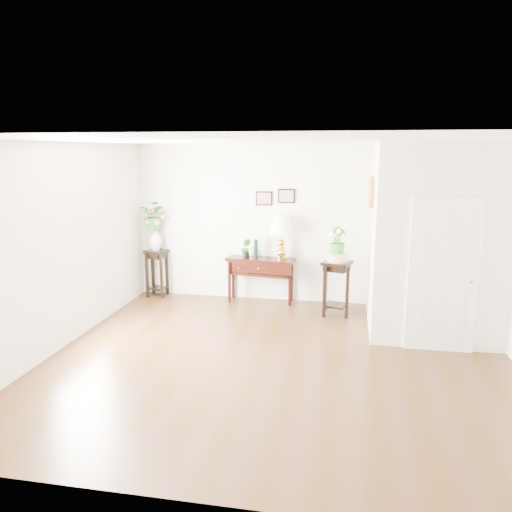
% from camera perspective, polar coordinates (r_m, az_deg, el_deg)
% --- Properties ---
extents(floor, '(6.00, 5.50, 0.02)m').
position_cam_1_polar(floor, '(6.62, 2.49, -11.93)').
color(floor, '#442719').
rests_on(floor, ground).
extents(ceiling, '(6.00, 5.50, 0.02)m').
position_cam_1_polar(ceiling, '(6.06, 2.74, 13.08)').
color(ceiling, white).
rests_on(ceiling, ground).
extents(wall_back, '(6.00, 0.02, 2.80)m').
position_cam_1_polar(wall_back, '(8.88, 5.08, 3.62)').
color(wall_back, silver).
rests_on(wall_back, ground).
extents(wall_front, '(6.00, 0.02, 2.80)m').
position_cam_1_polar(wall_front, '(3.59, -3.58, -8.96)').
color(wall_front, silver).
rests_on(wall_front, ground).
extents(wall_left, '(0.02, 5.50, 2.80)m').
position_cam_1_polar(wall_left, '(7.23, -21.66, 0.91)').
color(wall_left, silver).
rests_on(wall_left, ground).
extents(partition, '(1.80, 1.95, 2.80)m').
position_cam_1_polar(partition, '(7.98, 19.57, 2.03)').
color(partition, silver).
rests_on(partition, floor).
extents(door, '(0.90, 0.05, 2.10)m').
position_cam_1_polar(door, '(7.08, 20.59, -2.13)').
color(door, silver).
rests_on(door, floor).
extents(art_print_left, '(0.30, 0.02, 0.25)m').
position_cam_1_polar(art_print_left, '(8.89, 0.92, 6.60)').
color(art_print_left, black).
rests_on(art_print_left, wall_back).
extents(art_print_right, '(0.30, 0.02, 0.25)m').
position_cam_1_polar(art_print_right, '(8.83, 3.50, 6.86)').
color(art_print_right, black).
rests_on(art_print_right, wall_back).
extents(wall_ornament, '(0.07, 0.51, 0.51)m').
position_cam_1_polar(wall_ornament, '(7.93, 13.00, 7.10)').
color(wall_ornament, orange).
rests_on(wall_ornament, partition).
extents(console_table, '(1.25, 0.58, 0.81)m').
position_cam_1_polar(console_table, '(8.97, 0.53, -2.75)').
color(console_table, black).
rests_on(console_table, floor).
extents(table_lamp, '(0.49, 0.49, 0.78)m').
position_cam_1_polar(table_lamp, '(8.76, 2.94, 1.91)').
color(table_lamp, '#AA912C').
rests_on(table_lamp, console_table).
extents(green_vase, '(0.08, 0.08, 0.33)m').
position_cam_1_polar(green_vase, '(8.86, -0.03, 0.86)').
color(green_vase, black).
rests_on(green_vase, console_table).
extents(potted_plant, '(0.19, 0.16, 0.33)m').
position_cam_1_polar(potted_plant, '(8.90, -1.17, 0.87)').
color(potted_plant, '#28721D').
rests_on(potted_plant, console_table).
extents(plant_stand_a, '(0.42, 0.42, 0.88)m').
position_cam_1_polar(plant_stand_a, '(9.51, -11.24, -1.90)').
color(plant_stand_a, black).
rests_on(plant_stand_a, floor).
extents(porcelain_vase, '(0.25, 0.25, 0.41)m').
position_cam_1_polar(porcelain_vase, '(9.38, -11.40, 2.03)').
color(porcelain_vase, silver).
rests_on(porcelain_vase, plant_stand_a).
extents(lily_arrangement, '(0.61, 0.57, 0.57)m').
position_cam_1_polar(lily_arrangement, '(9.31, -11.52, 4.81)').
color(lily_arrangement, '#28721D').
rests_on(lily_arrangement, porcelain_vase).
extents(plant_stand_b, '(0.53, 0.53, 0.90)m').
position_cam_1_polar(plant_stand_b, '(8.37, 9.15, -3.64)').
color(plant_stand_b, black).
rests_on(plant_stand_b, floor).
extents(ceramic_bowl, '(0.37, 0.37, 0.15)m').
position_cam_1_polar(ceramic_bowl, '(8.24, 9.27, -0.08)').
color(ceramic_bowl, '#BBAB8B').
rests_on(ceramic_bowl, plant_stand_b).
extents(narcissus, '(0.34, 0.34, 0.46)m').
position_cam_1_polar(narcissus, '(8.19, 9.33, 1.75)').
color(narcissus, '#28721D').
rests_on(narcissus, ceramic_bowl).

